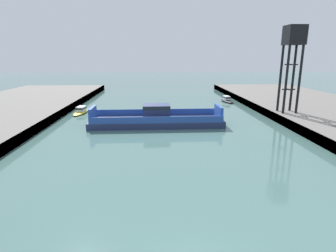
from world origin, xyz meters
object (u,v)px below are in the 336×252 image
(chain_ferry, at_px, (157,119))
(crane_tower, at_px, (293,45))
(moored_boat_near_left, at_px, (81,111))
(moored_boat_near_right, at_px, (227,100))

(chain_ferry, bearing_deg, crane_tower, 6.74)
(chain_ferry, relative_size, moored_boat_near_left, 3.29)
(moored_boat_near_right, bearing_deg, crane_tower, -74.92)
(moored_boat_near_left, relative_size, crane_tower, 0.45)
(moored_boat_near_right, bearing_deg, chain_ferry, -127.65)
(moored_boat_near_left, bearing_deg, moored_boat_near_right, 21.03)
(chain_ferry, height_order, moored_boat_near_right, chain_ferry)
(chain_ferry, distance_m, moored_boat_near_right, 30.91)
(moored_boat_near_left, xyz_separation_m, crane_tower, (40.69, -8.14, 13.16))
(moored_boat_near_right, distance_m, crane_tower, 25.90)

